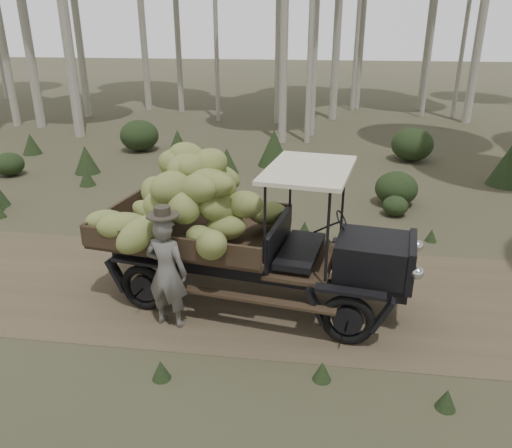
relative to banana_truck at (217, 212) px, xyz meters
name	(u,v)px	position (x,y,z in m)	size (l,w,h in m)	color
ground	(157,285)	(-1.28, 0.25, -1.65)	(120.00, 120.00, 0.00)	#473D2B
dirt_track	(157,285)	(-1.28, 0.25, -1.65)	(70.00, 4.00, 0.01)	brown
banana_truck	(217,212)	(0.00, 0.00, 0.00)	(5.88, 2.97, 2.84)	black
farmer	(167,271)	(-0.64, -0.98, -0.67)	(0.77, 0.60, 2.08)	#5E5A56
undergrowth	(136,265)	(-1.54, -0.01, -1.11)	(21.21, 22.73, 1.34)	#233319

